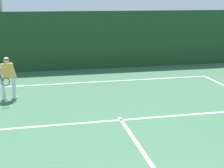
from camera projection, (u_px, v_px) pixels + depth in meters
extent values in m
cube|color=white|center=(95.00, 82.00, 14.58)|extent=(10.47, 0.10, 0.01)
cube|color=white|center=(121.00, 120.00, 10.05)|extent=(8.53, 0.10, 0.01)
cube|color=white|center=(153.00, 167.00, 7.27)|extent=(0.10, 6.40, 0.01)
cylinder|color=silver|center=(14.00, 88.00, 12.11)|extent=(0.21, 0.19, 0.79)
cylinder|color=silver|center=(3.00, 90.00, 11.89)|extent=(0.22, 0.20, 0.79)
ellipsoid|color=white|center=(15.00, 97.00, 12.20)|extent=(0.28, 0.20, 0.09)
ellipsoid|color=white|center=(4.00, 99.00, 11.97)|extent=(0.28, 0.20, 0.09)
cube|color=#E5B24C|center=(7.00, 71.00, 11.83)|extent=(0.47, 0.38, 0.56)
cylinder|color=beige|center=(13.00, 71.00, 11.96)|extent=(0.25, 0.18, 0.61)
cylinder|color=beige|center=(1.00, 73.00, 11.71)|extent=(0.30, 0.52, 0.45)
sphere|color=beige|center=(6.00, 60.00, 11.73)|extent=(0.21, 0.21, 0.21)
cylinder|color=black|center=(6.00, 59.00, 11.72)|extent=(0.30, 0.30, 0.04)
cylinder|color=black|center=(2.00, 80.00, 11.54)|extent=(0.13, 0.25, 0.03)
torus|color=black|center=(6.00, 82.00, 11.27)|extent=(0.28, 0.14, 0.29)
cube|color=#1E4223|center=(86.00, 41.00, 16.87)|extent=(20.95, 0.12, 2.96)
cylinder|color=#9EA39E|center=(0.00, 5.00, 16.86)|extent=(0.18, 0.18, 6.44)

